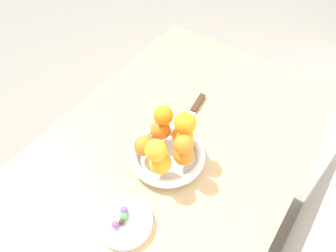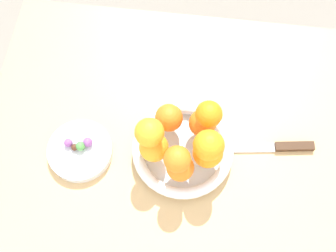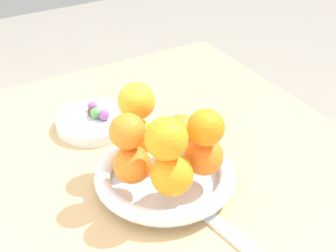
{
  "view_description": "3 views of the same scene",
  "coord_description": "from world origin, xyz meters",
  "px_view_note": "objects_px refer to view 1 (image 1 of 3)",
  "views": [
    {
      "loc": [
        0.54,
        0.34,
        1.57
      ],
      "look_at": [
        0.05,
        -0.0,
        0.86
      ],
      "focal_mm": 35.0,
      "sensor_mm": 36.0,
      "label": 1
    },
    {
      "loc": [
        0.07,
        0.34,
        1.66
      ],
      "look_at": [
        0.11,
        0.01,
        0.88
      ],
      "focal_mm": 45.0,
      "sensor_mm": 36.0,
      "label": 2
    },
    {
      "loc": [
        -0.5,
        0.34,
        1.29
      ],
      "look_at": [
        0.06,
        0.01,
        0.87
      ],
      "focal_mm": 55.0,
      "sensor_mm": 36.0,
      "label": 3
    }
  ],
  "objects_px": {
    "orange_1": "(184,155)",
    "knife": "(191,115)",
    "dining_table": "(176,158)",
    "candy_ball_3": "(124,217)",
    "orange_3": "(161,130)",
    "orange_4": "(144,146)",
    "orange_6": "(185,123)",
    "orange_5": "(163,116)",
    "orange_2": "(183,136)",
    "candy_dish": "(125,222)",
    "orange_7": "(183,145)",
    "candy_ball_1": "(124,210)",
    "orange_0": "(160,163)",
    "orange_8": "(156,150)",
    "fruit_bowl": "(167,156)",
    "candy_ball_4": "(122,222)",
    "candy_ball_0": "(124,211)"
  },
  "relations": [
    {
      "from": "candy_ball_3",
      "to": "orange_4",
      "type": "bearing_deg",
      "value": -158.35
    },
    {
      "from": "orange_0",
      "to": "orange_5",
      "type": "relative_size",
      "value": 1.12
    },
    {
      "from": "dining_table",
      "to": "orange_1",
      "type": "distance_m",
      "value": 0.19
    },
    {
      "from": "orange_1",
      "to": "candy_ball_1",
      "type": "relative_size",
      "value": 2.8
    },
    {
      "from": "dining_table",
      "to": "orange_1",
      "type": "height_order",
      "value": "orange_1"
    },
    {
      "from": "candy_ball_1",
      "to": "orange_7",
      "type": "bearing_deg",
      "value": 166.93
    },
    {
      "from": "orange_4",
      "to": "orange_6",
      "type": "bearing_deg",
      "value": 138.15
    },
    {
      "from": "orange_6",
      "to": "knife",
      "type": "relative_size",
      "value": 0.25
    },
    {
      "from": "orange_2",
      "to": "candy_ball_3",
      "type": "xyz_separation_m",
      "value": [
        0.28,
        0.0,
        -0.04
      ]
    },
    {
      "from": "fruit_bowl",
      "to": "candy_dish",
      "type": "height_order",
      "value": "fruit_bowl"
    },
    {
      "from": "orange_3",
      "to": "orange_4",
      "type": "xyz_separation_m",
      "value": [
        0.08,
        -0.0,
        0.0
      ]
    },
    {
      "from": "orange_7",
      "to": "candy_ball_1",
      "type": "relative_size",
      "value": 2.62
    },
    {
      "from": "candy_ball_0",
      "to": "candy_ball_4",
      "type": "xyz_separation_m",
      "value": [
        0.03,
        0.02,
        0.0
      ]
    },
    {
      "from": "orange_2",
      "to": "dining_table",
      "type": "bearing_deg",
      "value": -120.94
    },
    {
      "from": "orange_1",
      "to": "orange_7",
      "type": "bearing_deg",
      "value": 14.27
    },
    {
      "from": "orange_7",
      "to": "candy_ball_1",
      "type": "xyz_separation_m",
      "value": [
        0.21,
        -0.05,
        -0.1
      ]
    },
    {
      "from": "orange_5",
      "to": "candy_ball_3",
      "type": "bearing_deg",
      "value": 13.71
    },
    {
      "from": "orange_2",
      "to": "candy_ball_4",
      "type": "xyz_separation_m",
      "value": [
        0.3,
        0.01,
        -0.04
      ]
    },
    {
      "from": "candy_ball_1",
      "to": "orange_5",
      "type": "bearing_deg",
      "value": -167.91
    },
    {
      "from": "dining_table",
      "to": "candy_ball_3",
      "type": "xyz_separation_m",
      "value": [
        0.3,
        0.04,
        0.12
      ]
    },
    {
      "from": "orange_5",
      "to": "knife",
      "type": "height_order",
      "value": "orange_5"
    },
    {
      "from": "orange_1",
      "to": "candy_ball_4",
      "type": "bearing_deg",
      "value": -7.44
    },
    {
      "from": "candy_ball_0",
      "to": "candy_ball_1",
      "type": "distance_m",
      "value": 0.0
    },
    {
      "from": "orange_7",
      "to": "orange_3",
      "type": "bearing_deg",
      "value": -112.59
    },
    {
      "from": "candy_dish",
      "to": "orange_5",
      "type": "distance_m",
      "value": 0.31
    },
    {
      "from": "orange_2",
      "to": "orange_4",
      "type": "relative_size",
      "value": 1.05
    },
    {
      "from": "candy_dish",
      "to": "candy_ball_3",
      "type": "xyz_separation_m",
      "value": [
        -0.0,
        -0.0,
        0.02
      ]
    },
    {
      "from": "orange_3",
      "to": "orange_4",
      "type": "distance_m",
      "value": 0.08
    },
    {
      "from": "orange_8",
      "to": "candy_ball_1",
      "type": "xyz_separation_m",
      "value": [
        0.15,
        -0.0,
        -0.1
      ]
    },
    {
      "from": "orange_1",
      "to": "orange_7",
      "type": "height_order",
      "value": "orange_7"
    },
    {
      "from": "orange_2",
      "to": "orange_5",
      "type": "distance_m",
      "value": 0.09
    },
    {
      "from": "candy_dish",
      "to": "orange_8",
      "type": "height_order",
      "value": "orange_8"
    },
    {
      "from": "fruit_bowl",
      "to": "orange_4",
      "type": "xyz_separation_m",
      "value": [
        0.04,
        -0.05,
        0.05
      ]
    },
    {
      "from": "orange_3",
      "to": "candy_ball_1",
      "type": "height_order",
      "value": "orange_3"
    },
    {
      "from": "orange_5",
      "to": "orange_6",
      "type": "bearing_deg",
      "value": 94.03
    },
    {
      "from": "orange_5",
      "to": "candy_ball_1",
      "type": "relative_size",
      "value": 2.68
    },
    {
      "from": "candy_dish",
      "to": "orange_6",
      "type": "bearing_deg",
      "value": 179.93
    },
    {
      "from": "candy_ball_1",
      "to": "knife",
      "type": "distance_m",
      "value": 0.41
    },
    {
      "from": "candy_dish",
      "to": "orange_0",
      "type": "xyz_separation_m",
      "value": [
        -0.17,
        -0.01,
        0.06
      ]
    },
    {
      "from": "orange_1",
      "to": "knife",
      "type": "xyz_separation_m",
      "value": [
        -0.2,
        -0.09,
        -0.06
      ]
    },
    {
      "from": "orange_3",
      "to": "orange_6",
      "type": "height_order",
      "value": "orange_6"
    },
    {
      "from": "fruit_bowl",
      "to": "dining_table",
      "type": "bearing_deg",
      "value": -169.27
    },
    {
      "from": "orange_1",
      "to": "dining_table",
      "type": "bearing_deg",
      "value": -136.32
    },
    {
      "from": "orange_3",
      "to": "orange_7",
      "type": "relative_size",
      "value": 1.11
    },
    {
      "from": "orange_4",
      "to": "orange_8",
      "type": "relative_size",
      "value": 1.02
    },
    {
      "from": "candy_dish",
      "to": "orange_3",
      "type": "height_order",
      "value": "orange_3"
    },
    {
      "from": "fruit_bowl",
      "to": "orange_8",
      "type": "distance_m",
      "value": 0.13
    },
    {
      "from": "candy_dish",
      "to": "orange_4",
      "type": "bearing_deg",
      "value": -157.86
    },
    {
      "from": "fruit_bowl",
      "to": "orange_7",
      "type": "bearing_deg",
      "value": 82.3
    },
    {
      "from": "orange_1",
      "to": "candy_ball_1",
      "type": "distance_m",
      "value": 0.22
    }
  ]
}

